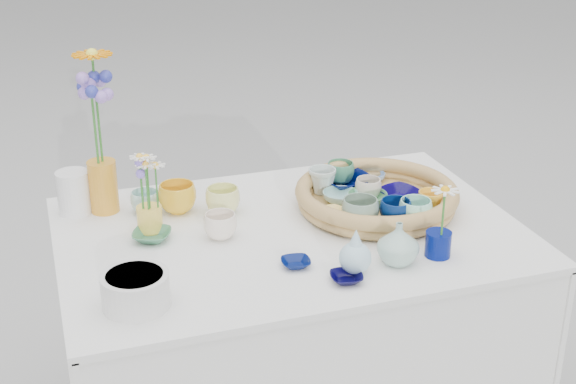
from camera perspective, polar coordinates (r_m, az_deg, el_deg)
name	(u,v)px	position (r m, az deg, el deg)	size (l,w,h in m)	color
wicker_tray	(376,197)	(2.33, 6.31, -0.36)	(0.47, 0.47, 0.08)	olive
tray_ceramic_0	(346,182)	(2.44, 4.15, 0.75)	(0.15, 0.15, 0.04)	#00083D
tray_ceramic_1	(399,194)	(2.38, 7.91, -0.14)	(0.11, 0.11, 0.03)	#070041
tray_ceramic_2	(430,202)	(2.29, 10.08, -0.71)	(0.07, 0.07, 0.07)	gold
tray_ceramic_3	(368,199)	(2.32, 5.68, -0.50)	(0.11, 0.11, 0.04)	#569966
tray_ceramic_4	(360,213)	(2.19, 5.14, -1.47)	(0.10, 0.10, 0.08)	slate
tray_ceramic_5	(340,197)	(2.34, 3.74, -0.36)	(0.10, 0.10, 0.03)	#ADE8E1
tray_ceramic_6	(322,181)	(2.39, 2.45, 0.80)	(0.08, 0.08, 0.08)	#B4C4BF
tray_ceramic_7	(368,188)	(2.36, 5.72, 0.25)	(0.08, 0.08, 0.06)	beige
tray_ceramic_8	(373,177)	(2.50, 6.06, 1.09)	(0.08, 0.08, 0.02)	#7BA3DE
tray_ceramic_9	(395,212)	(2.21, 7.64, -1.41)	(0.09, 0.09, 0.07)	#061E57
tray_ceramic_10	(332,217)	(2.22, 3.13, -1.75)	(0.10, 0.10, 0.03)	#FFD566
tray_ceramic_11	(415,212)	(2.22, 9.04, -1.41)	(0.09, 0.09, 0.07)	#98E7C8
tray_ceramic_12	(340,173)	(2.46, 3.75, 1.38)	(0.08, 0.08, 0.07)	#377B58
loose_ceramic_0	(177,198)	(2.32, -7.87, -0.43)	(0.11, 0.11, 0.09)	gold
loose_ceramic_1	(223,200)	(2.30, -4.66, -0.61)	(0.10, 0.10, 0.08)	#E4E686
loose_ceramic_2	(152,236)	(2.18, -9.65, -3.07)	(0.10, 0.10, 0.03)	#3A7754
loose_ceramic_3	(220,226)	(2.16, -4.84, -2.41)	(0.09, 0.09, 0.07)	#F3E2CF
loose_ceramic_4	(296,263)	(2.02, 0.56, -5.07)	(0.07, 0.07, 0.02)	#020F47
loose_ceramic_5	(145,202)	(2.34, -10.13, -0.71)	(0.08, 0.08, 0.06)	#A1CCC4
loose_ceramic_6	(346,278)	(1.96, 4.18, -6.10)	(0.08, 0.08, 0.02)	black
fluted_bowl	(136,290)	(1.88, -10.79, -6.88)	(0.16, 0.16, 0.08)	silver
bud_vase_paleblue	(355,250)	(1.98, 4.82, -4.14)	(0.08, 0.08, 0.12)	#A2CAD9
bud_vase_seafoam	(398,243)	(2.04, 7.85, -3.63)	(0.11, 0.11, 0.11)	#94B7AB
bud_vase_cobalt	(438,244)	(2.10, 10.63, -3.65)	(0.07, 0.07, 0.07)	#020E5E
single_daisy	(443,213)	(2.05, 10.98, -1.47)	(0.08, 0.08, 0.14)	white
tall_vase_yellow	(103,186)	(2.35, -13.00, 0.39)	(0.08, 0.08, 0.15)	orange
gerbera	(97,109)	(2.28, -13.40, 5.74)	(0.13, 0.13, 0.33)	orange
hydrangea	(95,125)	(2.28, -13.59, 4.63)	(0.09, 0.09, 0.31)	#2B3298
white_pitcher	(74,193)	(2.37, -14.99, -0.03)	(0.13, 0.09, 0.13)	silver
daisy_cup	(150,219)	(2.22, -9.80, -1.90)	(0.07, 0.07, 0.07)	yellow
daisy_posy	(147,178)	(2.18, -9.96, 1.02)	(0.08, 0.08, 0.17)	white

